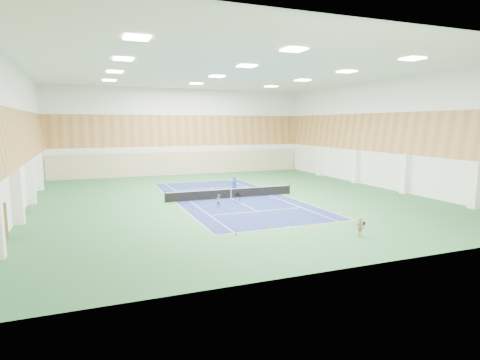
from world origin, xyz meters
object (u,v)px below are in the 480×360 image
Objects in this scene: coach at (234,185)px; ball_cart at (238,198)px; child_court at (219,201)px; child_apron at (360,227)px; tennis_net at (231,193)px.

coach reaches higher than ball_cart.
coach is at bearing 89.01° from ball_cart.
ball_cart is (2.30, 1.55, -0.14)m from child_court.
coach reaches higher than child_court.
child_apron is at bearing 75.75° from coach.
ball_cart is at bearing 28.94° from child_court.
child_court is (-3.48, -5.57, -0.36)m from coach.
coach reaches higher than child_apron.
ball_cart is at bearing 102.34° from child_apron.
coach is at bearing 52.92° from child_court.
coach is (1.08, 1.96, 0.37)m from tennis_net.
tennis_net is 15.23× the size of ball_cart.
child_court is at bearing 113.71° from child_apron.
coach reaches higher than tennis_net.
child_court is at bearing -123.67° from tennis_net.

